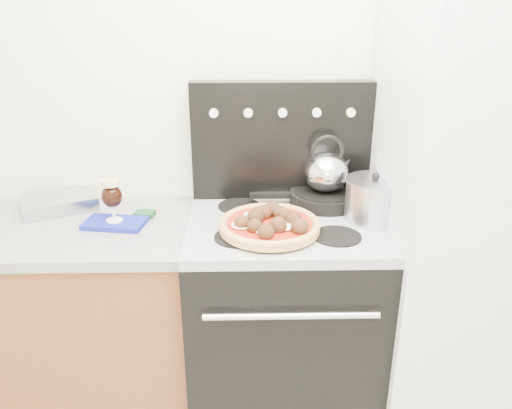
{
  "coord_description": "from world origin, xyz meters",
  "views": [
    {
      "loc": [
        -0.07,
        -0.62,
        1.71
      ],
      "look_at": [
        -0.04,
        1.05,
        1.04
      ],
      "focal_mm": 35.0,
      "sensor_mm": 36.0,
      "label": 1
    }
  ],
  "objects_px": {
    "stove_body": "(282,323)",
    "tea_kettle": "(326,169)",
    "beer_glass": "(112,200)",
    "pizza_pan": "(269,231)",
    "oven_mitt": "(115,223)",
    "skillet": "(325,198)",
    "stock_pot": "(373,201)",
    "fridge": "(465,215)",
    "base_cabinet": "(26,325)",
    "pizza": "(270,223)"
  },
  "relations": [
    {
      "from": "stove_body",
      "to": "tea_kettle",
      "type": "relative_size",
      "value": 4.28
    },
    {
      "from": "beer_glass",
      "to": "pizza_pan",
      "type": "xyz_separation_m",
      "value": [
        0.6,
        -0.12,
        -0.08
      ]
    },
    {
      "from": "oven_mitt",
      "to": "pizza_pan",
      "type": "bearing_deg",
      "value": -11.04
    },
    {
      "from": "skillet",
      "to": "stove_body",
      "type": "bearing_deg",
      "value": -135.94
    },
    {
      "from": "skillet",
      "to": "stock_pot",
      "type": "relative_size",
      "value": 1.37
    },
    {
      "from": "beer_glass",
      "to": "skillet",
      "type": "distance_m",
      "value": 0.87
    },
    {
      "from": "stove_body",
      "to": "beer_glass",
      "type": "distance_m",
      "value": 0.88
    },
    {
      "from": "skillet",
      "to": "tea_kettle",
      "type": "distance_m",
      "value": 0.13
    },
    {
      "from": "stove_body",
      "to": "fridge",
      "type": "bearing_deg",
      "value": -2.05
    },
    {
      "from": "pizza_pan",
      "to": "skillet",
      "type": "distance_m",
      "value": 0.38
    },
    {
      "from": "fridge",
      "to": "tea_kettle",
      "type": "relative_size",
      "value": 9.25
    },
    {
      "from": "beer_glass",
      "to": "skillet",
      "type": "relative_size",
      "value": 0.58
    },
    {
      "from": "base_cabinet",
      "to": "stock_pot",
      "type": "bearing_deg",
      "value": -0.93
    },
    {
      "from": "base_cabinet",
      "to": "pizza",
      "type": "distance_m",
      "value": 1.17
    },
    {
      "from": "pizza",
      "to": "pizza_pan",
      "type": "bearing_deg",
      "value": 0.0
    },
    {
      "from": "fridge",
      "to": "beer_glass",
      "type": "distance_m",
      "value": 1.37
    },
    {
      "from": "tea_kettle",
      "to": "stove_body",
      "type": "bearing_deg",
      "value": -152.6
    },
    {
      "from": "stove_body",
      "to": "pizza_pan",
      "type": "bearing_deg",
      "value": -122.08
    },
    {
      "from": "fridge",
      "to": "skillet",
      "type": "height_order",
      "value": "fridge"
    },
    {
      "from": "tea_kettle",
      "to": "skillet",
      "type": "bearing_deg",
      "value": 0.0
    },
    {
      "from": "pizza_pan",
      "to": "pizza",
      "type": "relative_size",
      "value": 0.91
    },
    {
      "from": "stove_body",
      "to": "pizza_pan",
      "type": "height_order",
      "value": "pizza_pan"
    },
    {
      "from": "oven_mitt",
      "to": "stove_body",
      "type": "bearing_deg",
      "value": -1.17
    },
    {
      "from": "oven_mitt",
      "to": "pizza_pan",
      "type": "distance_m",
      "value": 0.62
    },
    {
      "from": "fridge",
      "to": "pizza",
      "type": "distance_m",
      "value": 0.77
    },
    {
      "from": "tea_kettle",
      "to": "pizza",
      "type": "bearing_deg",
      "value": -148.11
    },
    {
      "from": "fridge",
      "to": "tea_kettle",
      "type": "height_order",
      "value": "fridge"
    },
    {
      "from": "pizza",
      "to": "stove_body",
      "type": "bearing_deg",
      "value": 57.92
    },
    {
      "from": "skillet",
      "to": "oven_mitt",
      "type": "bearing_deg",
      "value": -169.11
    },
    {
      "from": "pizza",
      "to": "tea_kettle",
      "type": "distance_m",
      "value": 0.39
    },
    {
      "from": "stove_body",
      "to": "beer_glass",
      "type": "height_order",
      "value": "beer_glass"
    },
    {
      "from": "oven_mitt",
      "to": "beer_glass",
      "type": "distance_m",
      "value": 0.1
    },
    {
      "from": "stove_body",
      "to": "oven_mitt",
      "type": "height_order",
      "value": "oven_mitt"
    },
    {
      "from": "pizza_pan",
      "to": "skillet",
      "type": "bearing_deg",
      "value": 48.55
    },
    {
      "from": "fridge",
      "to": "base_cabinet",
      "type": "bearing_deg",
      "value": 178.41
    },
    {
      "from": "pizza_pan",
      "to": "skillet",
      "type": "height_order",
      "value": "skillet"
    },
    {
      "from": "base_cabinet",
      "to": "oven_mitt",
      "type": "distance_m",
      "value": 0.65
    },
    {
      "from": "oven_mitt",
      "to": "skillet",
      "type": "height_order",
      "value": "skillet"
    },
    {
      "from": "oven_mitt",
      "to": "stock_pot",
      "type": "height_order",
      "value": "stock_pot"
    },
    {
      "from": "tea_kettle",
      "to": "stock_pot",
      "type": "xyz_separation_m",
      "value": [
        0.16,
        -0.18,
        -0.08
      ]
    },
    {
      "from": "oven_mitt",
      "to": "skillet",
      "type": "relative_size",
      "value": 0.78
    },
    {
      "from": "pizza",
      "to": "skillet",
      "type": "distance_m",
      "value": 0.38
    },
    {
      "from": "skillet",
      "to": "stock_pot",
      "type": "height_order",
      "value": "stock_pot"
    },
    {
      "from": "pizza",
      "to": "skillet",
      "type": "relative_size",
      "value": 1.26
    },
    {
      "from": "pizza_pan",
      "to": "pizza",
      "type": "distance_m",
      "value": 0.03
    },
    {
      "from": "oven_mitt",
      "to": "pizza",
      "type": "xyz_separation_m",
      "value": [
        0.6,
        -0.12,
        0.05
      ]
    },
    {
      "from": "fridge",
      "to": "beer_glass",
      "type": "height_order",
      "value": "fridge"
    },
    {
      "from": "base_cabinet",
      "to": "stock_pot",
      "type": "distance_m",
      "value": 1.56
    },
    {
      "from": "stove_body",
      "to": "beer_glass",
      "type": "xyz_separation_m",
      "value": [
        -0.67,
        0.01,
        0.57
      ]
    },
    {
      "from": "pizza_pan",
      "to": "fridge",
      "type": "bearing_deg",
      "value": 5.9
    }
  ]
}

